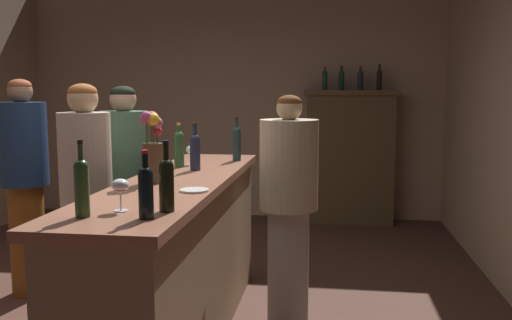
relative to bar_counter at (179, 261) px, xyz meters
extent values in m
cube|color=tan|center=(-0.32, 3.65, 0.95)|extent=(5.30, 0.12, 2.95)
cube|color=#87684B|center=(0.00, 0.00, -0.03)|extent=(0.53, 2.53, 0.99)
cube|color=#995E46|center=(0.00, 0.00, 0.49)|extent=(0.60, 2.63, 0.05)
cube|color=brown|center=(1.15, 3.38, 0.27)|extent=(1.02, 0.31, 1.59)
cube|color=brown|center=(1.15, 3.38, 1.03)|extent=(1.10, 0.37, 0.06)
cylinder|color=black|center=(0.16, -1.04, 0.61)|extent=(0.06, 0.06, 0.19)
sphere|color=black|center=(0.16, -1.04, 0.71)|extent=(0.06, 0.06, 0.06)
cylinder|color=black|center=(0.16, -1.04, 0.75)|extent=(0.03, 0.03, 0.09)
cylinder|color=red|center=(0.16, -1.04, 0.80)|extent=(0.03, 0.03, 0.02)
cylinder|color=#1A2D32|center=(0.20, 0.93, 0.63)|extent=(0.06, 0.06, 0.23)
sphere|color=#1A2D32|center=(0.20, 0.93, 0.75)|extent=(0.06, 0.06, 0.06)
cylinder|color=#1A2D32|center=(0.20, 0.93, 0.79)|extent=(0.02, 0.02, 0.09)
cylinder|color=black|center=(0.20, 0.93, 0.85)|extent=(0.03, 0.03, 0.02)
cylinder|color=#2B532C|center=(-0.14, 0.52, 0.63)|extent=(0.07, 0.07, 0.22)
sphere|color=#2B532C|center=(-0.14, 0.52, 0.74)|extent=(0.07, 0.07, 0.07)
cylinder|color=#2B532C|center=(-0.14, 0.52, 0.78)|extent=(0.03, 0.03, 0.08)
cylinder|color=gold|center=(-0.14, 0.52, 0.82)|extent=(0.03, 0.03, 0.02)
cylinder|color=#1F243E|center=(0.01, 0.38, 0.62)|extent=(0.07, 0.07, 0.21)
sphere|color=#1F243E|center=(0.01, 0.38, 0.73)|extent=(0.07, 0.07, 0.07)
cylinder|color=#1F243E|center=(0.01, 0.38, 0.78)|extent=(0.03, 0.03, 0.09)
cylinder|color=black|center=(0.01, 0.38, 0.83)|extent=(0.03, 0.03, 0.02)
cylinder|color=black|center=(0.21, -0.89, 0.62)|extent=(0.07, 0.07, 0.20)
sphere|color=black|center=(0.21, -0.89, 0.72)|extent=(0.07, 0.07, 0.07)
cylinder|color=black|center=(0.21, -0.89, 0.77)|extent=(0.03, 0.03, 0.10)
cylinder|color=black|center=(0.21, -0.89, 0.83)|extent=(0.03, 0.03, 0.02)
cylinder|color=#2F4D26|center=(-0.12, -1.05, 0.63)|extent=(0.06, 0.06, 0.22)
sphere|color=#2F4D26|center=(-0.12, -1.05, 0.73)|extent=(0.06, 0.06, 0.06)
cylinder|color=#2F4D26|center=(-0.12, -1.05, 0.78)|extent=(0.02, 0.02, 0.10)
cylinder|color=black|center=(-0.12, -1.05, 0.84)|extent=(0.02, 0.02, 0.02)
cylinder|color=white|center=(0.00, -0.91, 0.52)|extent=(0.06, 0.06, 0.00)
cylinder|color=white|center=(0.00, -0.91, 0.56)|extent=(0.01, 0.01, 0.08)
ellipsoid|color=white|center=(0.00, -0.91, 0.64)|extent=(0.08, 0.08, 0.06)
ellipsoid|color=maroon|center=(0.00, -0.91, 0.62)|extent=(0.07, 0.07, 0.02)
cylinder|color=white|center=(-0.09, 0.64, 0.52)|extent=(0.07, 0.07, 0.00)
cylinder|color=white|center=(-0.09, 0.64, 0.56)|extent=(0.01, 0.01, 0.08)
ellipsoid|color=white|center=(-0.09, 0.64, 0.63)|extent=(0.07, 0.07, 0.06)
cylinder|color=brown|center=(-0.10, -0.15, 0.63)|extent=(0.12, 0.12, 0.23)
cylinder|color=#38602D|center=(-0.08, -0.15, 0.76)|extent=(0.01, 0.01, 0.21)
sphere|color=#C35379|center=(-0.08, -0.15, 0.87)|extent=(0.07, 0.07, 0.07)
cylinder|color=#38602D|center=(-0.08, -0.13, 0.74)|extent=(0.01, 0.01, 0.16)
sphere|color=red|center=(-0.08, -0.13, 0.82)|extent=(0.06, 0.06, 0.06)
cylinder|color=#38602D|center=(-0.12, -0.12, 0.77)|extent=(0.01, 0.01, 0.24)
sphere|color=red|center=(-0.12, -0.12, 0.89)|extent=(0.09, 0.09, 0.09)
cylinder|color=#38602D|center=(-0.14, -0.13, 0.78)|extent=(0.01, 0.01, 0.24)
sphere|color=orange|center=(-0.14, -0.13, 0.90)|extent=(0.05, 0.05, 0.05)
cylinder|color=#38602D|center=(-0.14, -0.16, 0.77)|extent=(0.01, 0.01, 0.24)
sphere|color=#C05984|center=(-0.14, -0.16, 0.89)|extent=(0.07, 0.07, 0.07)
cylinder|color=#38602D|center=(-0.12, -0.20, 0.78)|extent=(0.01, 0.01, 0.25)
sphere|color=#C34891|center=(-0.12, -0.20, 0.91)|extent=(0.06, 0.06, 0.06)
cylinder|color=#38602D|center=(-0.09, -0.18, 0.77)|extent=(0.01, 0.01, 0.24)
sphere|color=yellow|center=(-0.09, -0.18, 0.89)|extent=(0.07, 0.07, 0.07)
cylinder|color=white|center=(0.21, -0.40, 0.52)|extent=(0.16, 0.16, 0.01)
cylinder|color=#1E3E24|center=(0.83, 3.38, 1.16)|extent=(0.06, 0.06, 0.20)
sphere|color=#1E3E24|center=(0.83, 3.38, 1.26)|extent=(0.06, 0.06, 0.06)
cylinder|color=#1E3E24|center=(0.83, 3.38, 1.30)|extent=(0.02, 0.02, 0.08)
cylinder|color=gold|center=(0.83, 3.38, 1.35)|extent=(0.02, 0.02, 0.02)
cylinder|color=#183125|center=(1.03, 3.38, 1.16)|extent=(0.07, 0.07, 0.19)
sphere|color=#183125|center=(1.03, 3.38, 1.26)|extent=(0.07, 0.07, 0.07)
cylinder|color=#183125|center=(1.03, 3.38, 1.30)|extent=(0.03, 0.03, 0.09)
cylinder|color=red|center=(1.03, 3.38, 1.35)|extent=(0.03, 0.03, 0.02)
cylinder|color=#1E2233|center=(1.25, 3.38, 1.16)|extent=(0.07, 0.07, 0.19)
sphere|color=#1E2233|center=(1.25, 3.38, 1.25)|extent=(0.07, 0.07, 0.07)
cylinder|color=#1E2233|center=(1.25, 3.38, 1.29)|extent=(0.03, 0.03, 0.08)
cylinder|color=#B31E21|center=(1.25, 3.38, 1.34)|extent=(0.03, 0.03, 0.02)
cylinder|color=black|center=(1.47, 3.38, 1.17)|extent=(0.06, 0.06, 0.21)
sphere|color=black|center=(1.47, 3.38, 1.27)|extent=(0.06, 0.06, 0.06)
cylinder|color=black|center=(1.47, 3.38, 1.32)|extent=(0.03, 0.03, 0.10)
cylinder|color=gold|center=(1.47, 3.38, 1.37)|extent=(0.03, 0.03, 0.02)
cylinder|color=brown|center=(-0.70, 0.21, -0.11)|extent=(0.25, 0.25, 0.82)
cylinder|color=#B3A18F|center=(-0.70, 0.21, 0.60)|extent=(0.34, 0.34, 0.62)
sphere|color=tan|center=(-0.70, 0.21, 1.00)|extent=(0.20, 0.20, 0.20)
ellipsoid|color=#964E23|center=(-0.70, 0.21, 1.05)|extent=(0.19, 0.19, 0.11)
cylinder|color=brown|center=(-0.66, 0.83, -0.12)|extent=(0.27, 0.27, 0.82)
cylinder|color=#436950|center=(-0.66, 0.83, 0.59)|extent=(0.37, 0.37, 0.61)
sphere|color=tan|center=(-0.66, 0.83, 0.99)|extent=(0.20, 0.20, 0.20)
ellipsoid|color=black|center=(-0.66, 0.83, 1.04)|extent=(0.19, 0.19, 0.11)
cylinder|color=brown|center=(-1.40, 0.65, -0.10)|extent=(0.26, 0.26, 0.86)
cylinder|color=navy|center=(-1.40, 0.65, 0.65)|extent=(0.36, 0.36, 0.63)
sphere|color=#9A6C4D|center=(-1.40, 0.65, 1.05)|extent=(0.18, 0.18, 0.18)
ellipsoid|color=#974A29|center=(-1.40, 0.65, 1.09)|extent=(0.17, 0.17, 0.10)
cylinder|color=#9B9391|center=(0.65, 0.39, -0.13)|extent=(0.28, 0.28, 0.79)
cylinder|color=tan|center=(0.65, 0.39, 0.57)|extent=(0.39, 0.39, 0.60)
sphere|color=tan|center=(0.65, 0.39, 0.94)|extent=(0.17, 0.17, 0.17)
ellipsoid|color=#5B3213|center=(0.65, 0.39, 0.98)|extent=(0.16, 0.16, 0.09)
camera|label=1|loc=(0.93, -3.21, 1.05)|focal=38.40mm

